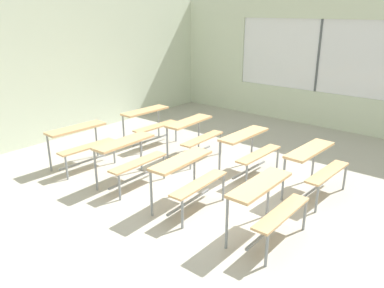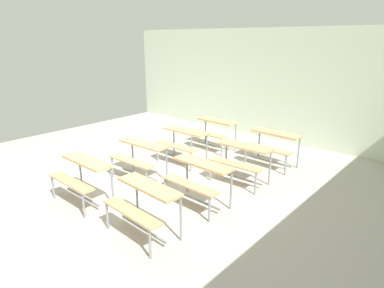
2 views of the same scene
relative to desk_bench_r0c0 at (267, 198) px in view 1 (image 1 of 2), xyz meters
The scene contains 11 objects.
ground 1.31m from the desk_bench_r0c0, 76.82° to the left, with size 10.00×9.00×0.05m, color #ADA89E.
wall_back 5.72m from the desk_bench_r0c0, 87.30° to the left, with size 10.00×0.12×3.00m, color beige.
wall_right 5.43m from the desk_bench_r0c0, 10.77° to the left, with size 0.12×9.00×3.00m.
desk_bench_r0c0 is the anchor object (origin of this frame).
desk_bench_r0c1 1.56m from the desk_bench_r0c0, ahead, with size 1.13×0.64×0.74m.
desk_bench_r1c0 1.28m from the desk_bench_r0c0, 90.75° to the left, with size 1.12×0.64×0.74m.
desk_bench_r1c1 1.99m from the desk_bench_r0c0, 38.14° to the left, with size 1.12×0.62×0.74m.
desk_bench_r2c0 2.53m from the desk_bench_r0c0, 90.36° to the left, with size 1.11×0.61×0.74m.
desk_bench_r2c1 2.94m from the desk_bench_r0c0, 57.42° to the left, with size 1.12×0.64×0.74m.
desk_bench_r3c0 3.78m from the desk_bench_r0c0, 91.29° to the left, with size 1.12×0.63×0.74m.
desk_bench_r3c1 4.05m from the desk_bench_r0c0, 66.77° to the left, with size 1.12×0.63×0.74m.
Camera 1 is at (-4.11, -3.12, 2.78)m, focal length 35.81 mm.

